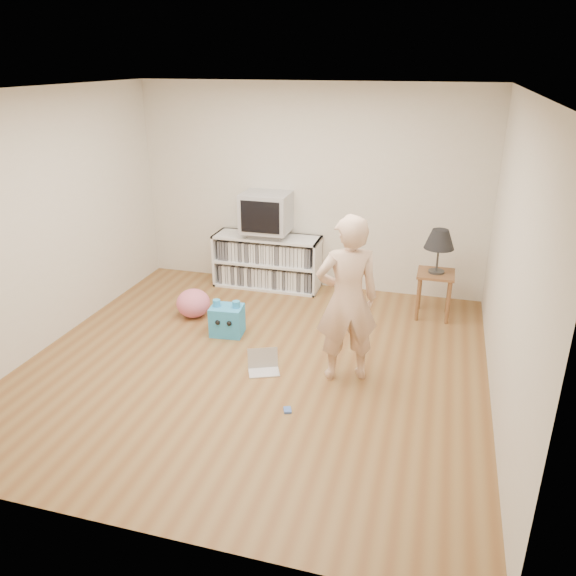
# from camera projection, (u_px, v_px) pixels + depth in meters

# --- Properties ---
(ground) EXTENTS (4.50, 4.50, 0.00)m
(ground) POSITION_uv_depth(u_px,v_px,m) (255.00, 364.00, 5.64)
(ground) COLOR brown
(ground) RESTS_ON ground
(walls) EXTENTS (4.52, 4.52, 2.60)m
(walls) POSITION_uv_depth(u_px,v_px,m) (252.00, 240.00, 5.14)
(walls) COLOR beige
(walls) RESTS_ON ground
(ceiling) EXTENTS (4.50, 4.50, 0.01)m
(ceiling) POSITION_uv_depth(u_px,v_px,m) (248.00, 90.00, 4.65)
(ceiling) COLOR white
(ceiling) RESTS_ON walls
(media_unit) EXTENTS (1.40, 0.45, 0.70)m
(media_unit) POSITION_uv_depth(u_px,v_px,m) (268.00, 261.00, 7.44)
(media_unit) COLOR white
(media_unit) RESTS_ON ground
(dvd_deck) EXTENTS (0.45, 0.35, 0.07)m
(dvd_deck) POSITION_uv_depth(u_px,v_px,m) (267.00, 233.00, 7.28)
(dvd_deck) COLOR gray
(dvd_deck) RESTS_ON media_unit
(crt_tv) EXTENTS (0.60, 0.53, 0.50)m
(crt_tv) POSITION_uv_depth(u_px,v_px,m) (266.00, 212.00, 7.17)
(crt_tv) COLOR #A4A4A9
(crt_tv) RESTS_ON dvd_deck
(side_table) EXTENTS (0.42, 0.42, 0.55)m
(side_table) POSITION_uv_depth(u_px,v_px,m) (435.00, 283.00, 6.53)
(side_table) COLOR brown
(side_table) RESTS_ON ground
(table_lamp) EXTENTS (0.34, 0.34, 0.52)m
(table_lamp) POSITION_uv_depth(u_px,v_px,m) (440.00, 240.00, 6.33)
(table_lamp) COLOR #333333
(table_lamp) RESTS_ON side_table
(person) EXTENTS (0.69, 0.58, 1.61)m
(person) POSITION_uv_depth(u_px,v_px,m) (347.00, 300.00, 5.12)
(person) COLOR beige
(person) RESTS_ON ground
(laptop) EXTENTS (0.37, 0.34, 0.20)m
(laptop) POSITION_uv_depth(u_px,v_px,m) (263.00, 365.00, 5.50)
(laptop) COLOR silver
(laptop) RESTS_ON ground
(playing_cards) EXTENTS (0.09, 0.11, 0.02)m
(playing_cards) POSITION_uv_depth(u_px,v_px,m) (287.00, 410.00, 4.88)
(playing_cards) COLOR #476ABF
(playing_cards) RESTS_ON ground
(plush_blue) EXTENTS (0.37, 0.33, 0.40)m
(plush_blue) POSITION_uv_depth(u_px,v_px,m) (227.00, 320.00, 6.18)
(plush_blue) COLOR #2992D2
(plush_blue) RESTS_ON ground
(plush_pink) EXTENTS (0.51, 0.51, 0.34)m
(plush_pink) POSITION_uv_depth(u_px,v_px,m) (193.00, 303.00, 6.61)
(plush_pink) COLOR #D76380
(plush_pink) RESTS_ON ground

